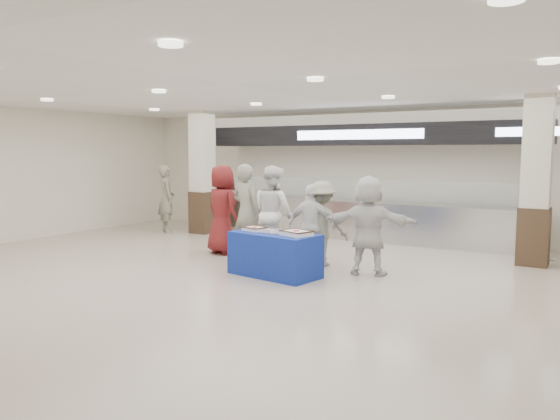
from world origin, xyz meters
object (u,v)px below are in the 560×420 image
Objects in this scene: cupcake_tray at (273,231)px; soldier_a at (246,211)px; sheet_cake_right at (296,233)px; civilian_maroon at (222,209)px; sheet_cake_left at (255,228)px; soldier_b at (321,224)px; chef_tall at (273,213)px; chef_short at (312,226)px; civilian_white at (369,225)px; soldier_bg at (166,199)px; display_table at (275,254)px.

cupcake_tray is 0.19× the size of soldier_a.
civilian_maroon is (-2.49, 1.26, 0.14)m from sheet_cake_right.
sheet_cake_left is 0.24× the size of civilian_maroon.
soldier_b reaches higher than cupcake_tray.
civilian_maroon is 0.74m from soldier_a.
civilian_maroon reaches higher than sheet_cake_right.
chef_short is (0.97, -0.21, -0.16)m from chef_tall.
chef_short is (-0.27, 1.06, -0.03)m from sheet_cake_right.
chef_tall is at bearing 106.09° from sheet_cake_left.
cupcake_tray is at bearing 149.36° from soldier_a.
soldier_a is 1.19× the size of soldier_b.
sheet_cake_right is at bearing 34.32° from civilian_white.
civilian_white is at bearing -166.58° from chef_tall.
chef_tall is 4.71m from soldier_bg.
sheet_cake_right is 0.31× the size of civilian_maroon.
soldier_a reaches higher than chef_tall.
civilian_white is at bearing -166.18° from civilian_maroon.
civilian_white is at bearing -161.82° from soldier_bg.
soldier_bg is at bearing -9.58° from civilian_maroon.
civilian_white is at bearing 162.05° from soldier_b.
civilian_maroon is at bearing -3.22° from soldier_a.
soldier_b is (0.30, 1.20, 0.42)m from display_table.
chef_tall is 1.10m from soldier_b.
cupcake_tray is 2.34m from civilian_maroon.
cupcake_tray is at bearing -8.88° from sheet_cake_left.
chef_tall is at bearing -20.29° from chef_short.
soldier_a reaches higher than sheet_cake_right.
display_table is at bearing 71.70° from chef_short.
soldier_a is at bearing 150.43° from display_table.
chef_short is at bearing 104.39° from sheet_cake_right.
civilian_white is 0.97× the size of soldier_bg.
civilian_white is at bearing 25.32° from sheet_cake_left.
display_table is at bearing 144.36° from chef_tall.
chef_tall reaches higher than sheet_cake_left.
chef_tall is at bearing -165.85° from soldier_bg.
chef_short is at bearing -172.59° from soldier_a.
sheet_cake_right is 2.09m from soldier_a.
civilian_maroon is at bearing 153.23° from sheet_cake_right.
civilian_maroon is 1.21× the size of chef_short.
cupcake_tray is (0.42, -0.06, -0.01)m from sheet_cake_left.
soldier_bg is at bearing -20.50° from soldier_b.
cupcake_tray is at bearing 167.51° from civilian_maroon.
soldier_bg is at bearing -27.55° from chef_short.
soldier_b reaches higher than sheet_cake_right.
display_table is 0.83× the size of chef_tall.
display_table is 2.44m from civilian_maroon.
display_table is at bearing 72.86° from soldier_b.
soldier_a is at bearing -15.63° from civilian_white.
display_table is 1.56m from chef_tall.
display_table is at bearing -7.80° from sheet_cake_left.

